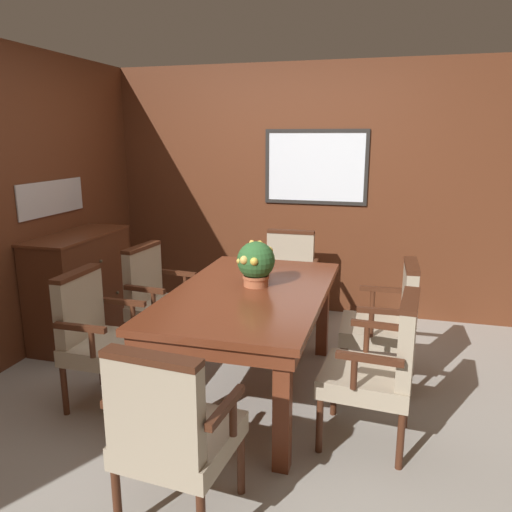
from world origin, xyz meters
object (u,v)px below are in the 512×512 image
object	(u,v)px
chair_right_far	(388,319)
chair_head_near	(172,429)
chair_left_near	(99,334)
chair_right_near	(380,365)
chair_head_far	(287,277)
potted_plant	(256,263)
dining_table	(250,304)
chair_left_far	(159,297)
sideboard_cabinet	(81,287)

from	to	relation	value
chair_right_far	chair_head_near	distance (m)	1.90
chair_left_near	chair_right_near	world-z (taller)	same
chair_head_far	potted_plant	bearing A→B (deg)	-90.03
chair_left_near	chair_head_far	size ratio (longest dim) A/B	1.00
chair_head_near	potted_plant	size ratio (longest dim) A/B	2.85
chair_right_near	chair_head_far	bearing A→B (deg)	-147.34
chair_right_near	chair_right_far	xyz separation A→B (m)	(0.03, 0.77, 0.00)
chair_right_near	chair_head_near	world-z (taller)	same
chair_right_near	potted_plant	bearing A→B (deg)	-114.51
chair_head_far	potted_plant	xyz separation A→B (m)	(0.02, -1.17, 0.43)
dining_table	chair_left_far	distance (m)	1.00
chair_right_near	sideboard_cabinet	world-z (taller)	sideboard_cabinet
dining_table	chair_left_near	distance (m)	1.02
chair_left_far	potted_plant	world-z (taller)	potted_plant
chair_right_far	chair_head_far	distance (m)	1.27
chair_right_near	potted_plant	xyz separation A→B (m)	(-0.87, 0.48, 0.43)
dining_table	chair_head_near	distance (m)	1.29
dining_table	chair_head_near	size ratio (longest dim) A/B	1.92
chair_head_near	potted_plant	world-z (taller)	potted_plant
chair_left_near	chair_right_far	xyz separation A→B (m)	(1.83, 0.79, 0.00)
dining_table	chair_left_near	world-z (taller)	chair_left_near
chair_left_far	sideboard_cabinet	distance (m)	0.82
chair_left_near	chair_head_far	distance (m)	1.90
potted_plant	sideboard_cabinet	world-z (taller)	potted_plant
chair_left_far	chair_left_near	bearing A→B (deg)	-176.60
chair_right_far	chair_head_near	xyz separation A→B (m)	(-0.90, -1.67, 0.00)
chair_head_far	dining_table	bearing A→B (deg)	-90.66
potted_plant	sideboard_cabinet	size ratio (longest dim) A/B	0.31
sideboard_cabinet	chair_head_near	bearing A→B (deg)	-46.92
chair_right_near	chair_head_near	distance (m)	1.26
chair_head_near	chair_right_far	bearing A→B (deg)	-113.28
chair_left_near	chair_head_near	world-z (taller)	same
potted_plant	sideboard_cabinet	xyz separation A→B (m)	(-1.71, 0.44, -0.44)
chair_left_near	chair_head_near	xyz separation A→B (m)	(0.93, -0.89, 0.00)
chair_left_far	potted_plant	size ratio (longest dim) A/B	2.85
chair_left_far	chair_head_far	xyz separation A→B (m)	(0.89, 0.86, 0.00)
chair_right_far	potted_plant	distance (m)	1.03
dining_table	chair_right_near	size ratio (longest dim) A/B	1.92
chair_right_far	chair_head_far	bearing A→B (deg)	-135.46
chair_head_far	sideboard_cabinet	xyz separation A→B (m)	(-1.69, -0.73, -0.02)
chair_right_near	chair_left_far	world-z (taller)	same
chair_head_near	chair_head_far	distance (m)	2.55
chair_left_far	potted_plant	xyz separation A→B (m)	(0.91, -0.31, 0.43)
chair_left_near	chair_head_far	world-z (taller)	same
chair_right_far	potted_plant	bearing A→B (deg)	-73.55
dining_table	chair_left_far	bearing A→B (deg)	154.94
dining_table	sideboard_cabinet	bearing A→B (deg)	162.31
chair_head_far	chair_left_far	bearing A→B (deg)	-136.96
chair_head_near	chair_left_near	bearing A→B (deg)	-38.68
sideboard_cabinet	dining_table	bearing A→B (deg)	-17.69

